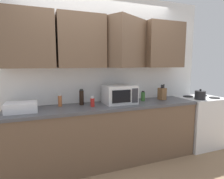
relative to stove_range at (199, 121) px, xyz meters
The scene contains 11 objects.
wall_back_with_cabinets 2.15m from the stove_range, behind, with size 3.71×0.62×2.60m.
counter_run 1.81m from the stove_range, behind, with size 2.84×0.63×0.90m.
stove_range is the anchor object (origin of this frame).
kettle 0.57m from the stove_range, 140.53° to the right, with size 0.18×0.18×0.17m.
microwave 1.70m from the stove_range, behind, with size 0.48×0.37×0.28m.
dish_rack 3.02m from the stove_range, behind, with size 0.38×0.30×0.12m, color silver.
knife_block 0.97m from the stove_range, behind, with size 0.11×0.13×0.26m.
bottle_red_sauce 2.12m from the stove_range, behind, with size 0.06×0.06×0.15m.
bottle_spice_jar 2.54m from the stove_range, behind, with size 0.05×0.05×0.18m.
bottle_green_oil 1.28m from the stove_range, behind, with size 0.07×0.07×0.16m.
bottle_soy_dark 2.25m from the stove_range, behind, with size 0.07×0.07×0.24m.
Camera 1 is at (-0.94, -2.91, 1.50)m, focal length 30.29 mm.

